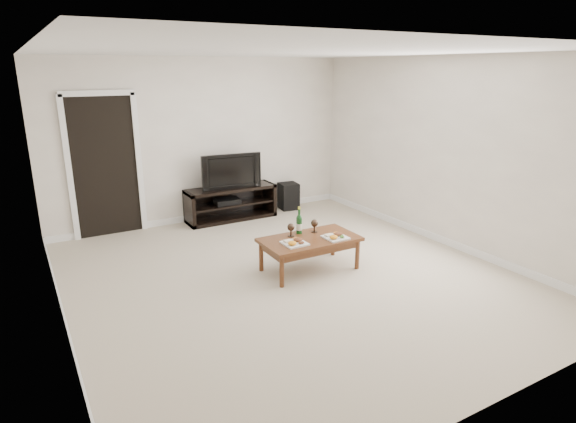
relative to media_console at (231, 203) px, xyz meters
The scene contains 14 objects.
floor 2.53m from the media_console, 97.39° to the right, with size 5.50×5.50×0.00m, color #BAAD95.
back_wall 1.11m from the media_console, 139.66° to the left, with size 5.00×0.04×2.60m, color beige.
ceiling 3.44m from the media_console, 97.39° to the right, with size 5.00×5.50×0.04m, color white.
doorway 2.03m from the media_console, behind, with size 0.90×0.02×2.05m, color black.
media_console is the anchor object (origin of this frame).
television 0.56m from the media_console, behind, with size 0.98×0.13×0.57m, color black.
av_receiver 0.09m from the media_console, behind, with size 0.40×0.30×0.08m, color black.
subwoofer 1.14m from the media_console, ahead, with size 0.31×0.31×0.47m, color black.
coffee_table 2.42m from the media_console, 90.04° to the right, with size 1.20×0.65×0.42m, color #5B3019.
plate_left 2.53m from the media_console, 96.17° to the right, with size 0.27×0.27×0.07m, color white.
plate_right 2.60m from the media_console, 84.01° to the right, with size 0.27×0.27×0.07m, color white.
wine_bottle 2.23m from the media_console, 90.59° to the right, with size 0.07×0.07×0.35m, color #103C15.
goblet_left 2.27m from the media_console, 94.35° to the right, with size 0.09×0.09×0.17m, color #32241B, non-canonical shape.
goblet_right 2.29m from the media_console, 85.78° to the right, with size 0.09×0.09×0.17m, color #32241B, non-canonical shape.
Camera 1 is at (-2.70, -4.62, 2.43)m, focal length 30.00 mm.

